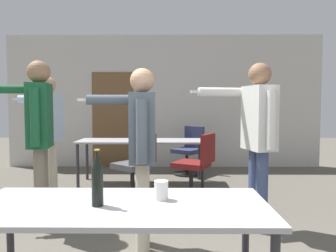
# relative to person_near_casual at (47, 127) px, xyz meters

# --- Properties ---
(back_wall) EXTENTS (6.76, 0.12, 2.84)m
(back_wall) POSITION_rel_person_near_casual_xyz_m (1.53, 2.65, 0.38)
(back_wall) COLOR beige
(back_wall) RESTS_ON ground_plane
(conference_table_near) EXTENTS (1.78, 0.76, 0.75)m
(conference_table_near) POSITION_rel_person_near_casual_xyz_m (1.40, -2.55, -0.36)
(conference_table_near) COLOR #A8A8AD
(conference_table_near) RESTS_ON ground_plane
(conference_table_far) EXTENTS (2.15, 0.71, 0.75)m
(conference_table_far) POSITION_rel_person_near_casual_xyz_m (1.20, 1.07, -0.35)
(conference_table_far) COLOR #A8A8AD
(conference_table_far) RESTS_ON ground_plane
(person_near_casual) EXTENTS (0.79, 0.73, 1.73)m
(person_near_casual) POSITION_rel_person_near_casual_xyz_m (0.00, 0.00, 0.00)
(person_near_casual) COLOR beige
(person_near_casual) RESTS_ON ground_plane
(person_center_tall) EXTENTS (0.88, 0.59, 1.78)m
(person_center_tall) POSITION_rel_person_near_casual_xyz_m (2.62, -1.01, 0.06)
(person_center_tall) COLOR #3D4C75
(person_center_tall) RESTS_ON ground_plane
(person_left_plaid) EXTENTS (0.87, 0.57, 1.82)m
(person_left_plaid) POSITION_rel_person_near_casual_xyz_m (0.27, -0.94, 0.09)
(person_left_plaid) COLOR slate
(person_left_plaid) RESTS_ON ground_plane
(person_right_polo) EXTENTS (0.79, 0.61, 1.68)m
(person_right_polo) POSITION_rel_person_near_casual_xyz_m (1.43, -1.46, -0.02)
(person_right_polo) COLOR beige
(person_right_polo) RESTS_ON ground_plane
(office_chair_near_pushed) EXTENTS (0.67, 0.64, 0.93)m
(office_chair_near_pushed) POSITION_rel_person_near_casual_xyz_m (2.07, 0.25, -0.60)
(office_chair_near_pushed) COLOR black
(office_chair_near_pushed) RESTS_ON ground_plane
(office_chair_far_left) EXTENTS (0.68, 0.69, 0.92)m
(office_chair_far_left) POSITION_rel_person_near_casual_xyz_m (1.19, 0.30, -0.60)
(office_chair_far_left) COLOR black
(office_chair_far_left) RESTS_ON ground_plane
(office_chair_side_rolled) EXTENTS (0.67, 0.69, 0.92)m
(office_chair_side_rolled) POSITION_rel_person_near_casual_xyz_m (2.06, 1.86, -0.60)
(office_chair_side_rolled) COLOR black
(office_chair_side_rolled) RESTS_ON ground_plane
(beer_bottle) EXTENTS (0.07, 0.07, 0.33)m
(beer_bottle) POSITION_rel_person_near_casual_xyz_m (1.27, -2.58, -0.13)
(beer_bottle) COLOR black
(beer_bottle) RESTS_ON conference_table_near
(drink_cup) EXTENTS (0.09, 0.09, 0.12)m
(drink_cup) POSITION_rel_person_near_casual_xyz_m (1.64, -2.45, -0.23)
(drink_cup) COLOR silver
(drink_cup) RESTS_ON conference_table_near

